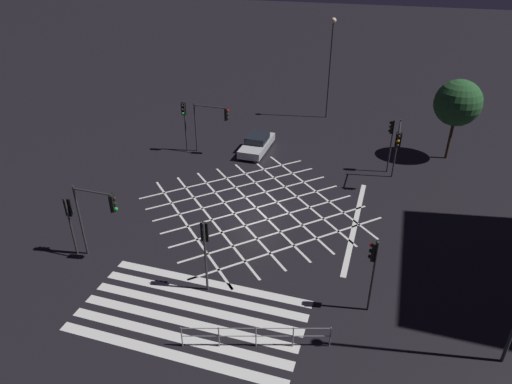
{
  "coord_description": "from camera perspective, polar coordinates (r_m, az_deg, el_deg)",
  "views": [
    {
      "loc": [
        7.24,
        -23.05,
        14.72
      ],
      "look_at": [
        0.0,
        0.0,
        1.13
      ],
      "focal_mm": 32.0,
      "sensor_mm": 36.0,
      "label": 1
    }
  ],
  "objects": [
    {
      "name": "waiting_car",
      "position": [
        35.7,
        0.12,
        6.05
      ],
      "size": [
        1.72,
        4.51,
        1.27
      ],
      "rotation": [
        0.0,
        0.0,
        -1.57
      ],
      "color": "#B7BABC",
      "rests_on": "ground_plane"
    },
    {
      "name": "traffic_light_median_south",
      "position": [
        20.76,
        -6.36,
        -6.26
      ],
      "size": [
        0.36,
        0.39,
        3.76
      ],
      "rotation": [
        0.0,
        0.0,
        1.57
      ],
      "color": "#2D2D30",
      "rests_on": "ground_plane"
    },
    {
      "name": "traffic_light_se_main",
      "position": [
        20.14,
        14.4,
        -8.5
      ],
      "size": [
        0.39,
        0.36,
        3.73
      ],
      "rotation": [
        0.0,
        0.0,
        3.14
      ],
      "color": "#2D2D30",
      "rests_on": "ground_plane"
    },
    {
      "name": "traffic_light_nw_main",
      "position": [
        34.61,
        -5.41,
        9.19
      ],
      "size": [
        2.81,
        0.36,
        3.87
      ],
      "color": "#2D2D30",
      "rests_on": "ground_plane"
    },
    {
      "name": "street_lamp_east",
      "position": [
        41.84,
        9.37,
        16.76
      ],
      "size": [
        0.47,
        0.47,
        8.77
      ],
      "color": "#2D2D30",
      "rests_on": "ground_plane"
    },
    {
      "name": "traffic_light_sw_main",
      "position": [
        23.76,
        -19.15,
        -2.0
      ],
      "size": [
        2.41,
        0.36,
        4.08
      ],
      "color": "#2D2D30",
      "rests_on": "ground_plane"
    },
    {
      "name": "traffic_light_nw_cross",
      "position": [
        35.27,
        -8.98,
        9.27
      ],
      "size": [
        0.36,
        0.39,
        3.93
      ],
      "rotation": [
        0.0,
        0.0,
        -1.57
      ],
      "color": "#2D2D30",
      "rests_on": "ground_plane"
    },
    {
      "name": "street_tree_near",
      "position": [
        36.13,
        23.92,
        10.13
      ],
      "size": [
        3.32,
        3.32,
        5.99
      ],
      "color": "#38281C",
      "rests_on": "ground_plane"
    },
    {
      "name": "ground_plane",
      "position": [
        28.29,
        0.0,
        -1.99
      ],
      "size": [
        200.0,
        200.0,
        0.0
      ],
      "primitive_type": "plane",
      "color": "black"
    },
    {
      "name": "pedestrian_railing",
      "position": [
        19.29,
        0.0,
        -17.38
      ],
      "size": [
        5.8,
        1.86,
        1.05
      ],
      "rotation": [
        0.0,
        0.0,
        0.3
      ],
      "color": "gray",
      "rests_on": "ground_plane"
    },
    {
      "name": "traffic_light_ne_cross",
      "position": [
        30.97,
        17.29,
        5.94
      ],
      "size": [
        0.36,
        2.4,
        4.22
      ],
      "rotation": [
        0.0,
        0.0,
        -1.57
      ],
      "color": "#2D2D30",
      "rests_on": "ground_plane"
    },
    {
      "name": "road_markings",
      "position": [
        24.24,
        -2.9,
        -8.06
      ],
      "size": [
        15.11,
        19.68,
        0.01
      ],
      "color": "silver",
      "rests_on": "ground_plane"
    },
    {
      "name": "traffic_light_ne_main",
      "position": [
        32.85,
        16.53,
        6.81
      ],
      "size": [
        0.39,
        0.36,
        3.89
      ],
      "rotation": [
        0.0,
        0.0,
        3.14
      ],
      "color": "#2D2D30",
      "rests_on": "ground_plane"
    },
    {
      "name": "traffic_light_sw_cross",
      "position": [
        25.01,
        -22.26,
        -2.66
      ],
      "size": [
        0.36,
        0.39,
        3.31
      ],
      "rotation": [
        0.0,
        0.0,
        1.57
      ],
      "color": "#2D2D30",
      "rests_on": "ground_plane"
    }
  ]
}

